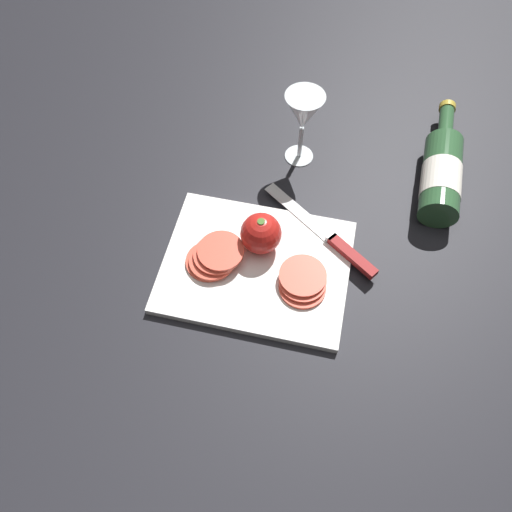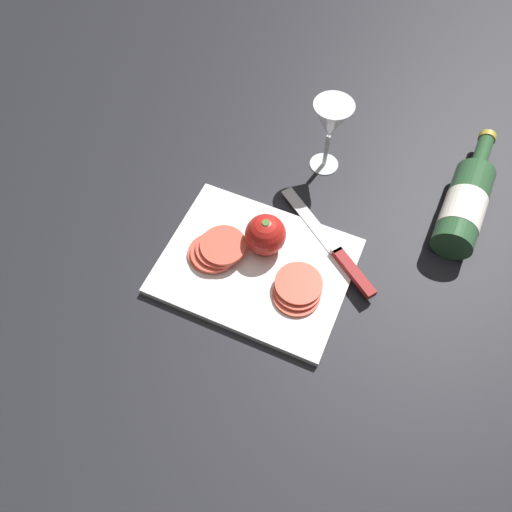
# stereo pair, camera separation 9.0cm
# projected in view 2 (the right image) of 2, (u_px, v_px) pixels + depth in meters

# --- Properties ---
(ground_plane) EXTENTS (3.00, 3.00, 0.00)m
(ground_plane) POSITION_uv_depth(u_px,v_px,m) (256.00, 276.00, 0.93)
(ground_plane) COLOR black
(cutting_board) EXTENTS (0.34, 0.27, 0.02)m
(cutting_board) POSITION_uv_depth(u_px,v_px,m) (256.00, 266.00, 0.93)
(cutting_board) COLOR white
(cutting_board) RESTS_ON ground_plane
(wine_bottle) EXTENTS (0.08, 0.31, 0.08)m
(wine_bottle) POSITION_uv_depth(u_px,v_px,m) (465.00, 204.00, 0.96)
(wine_bottle) COLOR #2D5633
(wine_bottle) RESTS_ON ground_plane
(wine_glass) EXTENTS (0.08, 0.08, 0.17)m
(wine_glass) POSITION_uv_depth(u_px,v_px,m) (331.00, 123.00, 0.96)
(wine_glass) COLOR silver
(wine_glass) RESTS_ON ground_plane
(whole_tomato) EXTENTS (0.08, 0.08, 0.08)m
(whole_tomato) POSITION_uv_depth(u_px,v_px,m) (265.00, 235.00, 0.91)
(whole_tomato) COLOR red
(whole_tomato) RESTS_ON cutting_board
(knife) EXTENTS (0.24, 0.18, 0.01)m
(knife) POSITION_uv_depth(u_px,v_px,m) (343.00, 260.00, 0.92)
(knife) COLOR silver
(knife) RESTS_ON cutting_board
(tomato_slice_stack_near) EXTENTS (0.11, 0.10, 0.03)m
(tomato_slice_stack_near) POSITION_uv_depth(u_px,v_px,m) (217.00, 250.00, 0.92)
(tomato_slice_stack_near) COLOR #DB4C38
(tomato_slice_stack_near) RESTS_ON cutting_board
(tomato_slice_stack_far) EXTENTS (0.09, 0.10, 0.02)m
(tomato_slice_stack_far) POSITION_uv_depth(u_px,v_px,m) (298.00, 289.00, 0.89)
(tomato_slice_stack_far) COLOR #DB4C38
(tomato_slice_stack_far) RESTS_ON cutting_board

